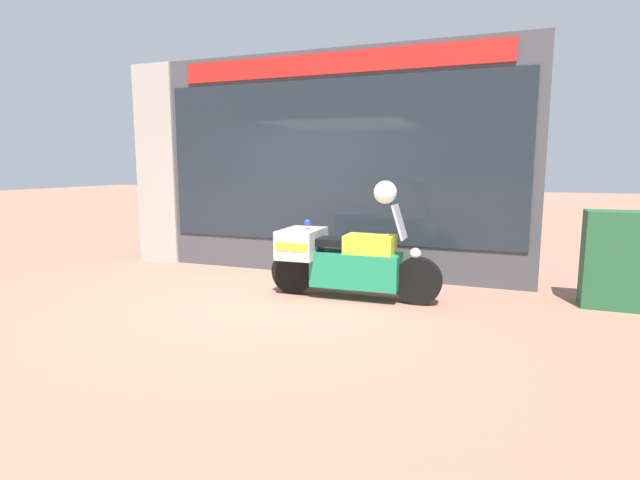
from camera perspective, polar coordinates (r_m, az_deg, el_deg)
ground_plane at (r=6.56m, az=-6.98°, el=-6.95°), size 60.00×60.00×0.00m
shop_building at (r=8.29m, az=-3.08°, el=8.61°), size 6.79×0.55×3.50m
window_display at (r=8.16m, az=1.69°, el=-0.60°), size 5.54×0.30×1.86m
paramedic_motorcycle at (r=6.60m, az=2.38°, el=-2.13°), size 2.30×0.78×1.26m
utility_cabinet at (r=7.12m, az=30.92°, el=-1.96°), size 0.79×0.47×1.20m
white_helmet at (r=6.35m, az=7.47°, el=5.43°), size 0.29×0.29×0.29m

